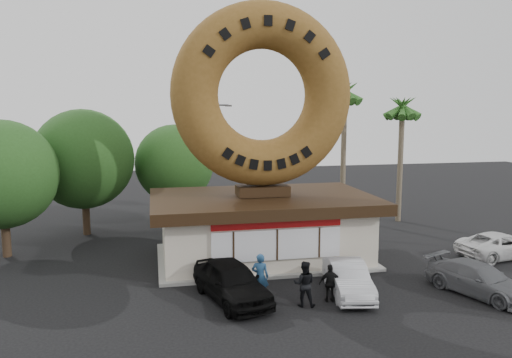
{
  "coord_description": "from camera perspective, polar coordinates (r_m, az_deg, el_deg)",
  "views": [
    {
      "loc": [
        -5.4,
        -18.36,
        7.69
      ],
      "look_at": [
        -0.75,
        4.0,
        4.43
      ],
      "focal_mm": 35.0,
      "sensor_mm": 36.0,
      "label": 1
    }
  ],
  "objects": [
    {
      "name": "person_right",
      "position": [
        20.53,
        8.48,
        -11.69
      ],
      "size": [
        0.94,
        0.48,
        1.53
      ],
      "primitive_type": "imported",
      "rotation": [
        0.0,
        0.0,
        3.02
      ],
      "color": "black",
      "rests_on": "ground"
    },
    {
      "name": "palm_near",
      "position": [
        34.84,
        10.12,
        9.17
      ],
      "size": [
        2.6,
        2.6,
        9.75
      ],
      "color": "#726651",
      "rests_on": "ground"
    },
    {
      "name": "tree_mid",
      "position": [
        33.59,
        -9.29,
        1.73
      ],
      "size": [
        5.2,
        5.2,
        6.63
      ],
      "color": "#473321",
      "rests_on": "ground"
    },
    {
      "name": "car_white",
      "position": [
        29.02,
        26.17,
        -6.79
      ],
      "size": [
        4.94,
        2.86,
        1.29
      ],
      "primitive_type": "imported",
      "rotation": [
        0.0,
        0.0,
        1.73
      ],
      "color": "silver",
      "rests_on": "ground"
    },
    {
      "name": "car_grey",
      "position": [
        23.01,
        24.1,
        -10.42
      ],
      "size": [
        3.34,
        4.85,
        1.3
      ],
      "primitive_type": "imported",
      "rotation": [
        0.0,
        0.0,
        0.37
      ],
      "color": "slate",
      "rests_on": "ground"
    },
    {
      "name": "tree_far",
      "position": [
        28.59,
        -27.07,
        0.47
      ],
      "size": [
        5.6,
        5.6,
        7.14
      ],
      "color": "#473321",
      "rests_on": "ground"
    },
    {
      "name": "giant_donut",
      "position": [
        24.96,
        0.76,
        9.57
      ],
      "size": [
        9.05,
        2.31,
        9.05
      ],
      "primitive_type": "torus",
      "rotation": [
        1.57,
        0.0,
        0.0
      ],
      "color": "brown",
      "rests_on": "donut_shop"
    },
    {
      "name": "tree_west",
      "position": [
        31.77,
        -19.12,
        2.16
      ],
      "size": [
        6.0,
        6.0,
        7.65
      ],
      "color": "#473321",
      "rests_on": "ground"
    },
    {
      "name": "person_left",
      "position": [
        20.46,
        0.48,
        -11.1
      ],
      "size": [
        0.81,
        0.66,
        1.92
      ],
      "primitive_type": "imported",
      "rotation": [
        0.0,
        0.0,
        2.81
      ],
      "color": "navy",
      "rests_on": "ground"
    },
    {
      "name": "car_black",
      "position": [
        20.44,
        -2.8,
        -11.59
      ],
      "size": [
        3.09,
        5.05,
        1.61
      ],
      "primitive_type": "imported",
      "rotation": [
        0.0,
        0.0,
        0.27
      ],
      "color": "black",
      "rests_on": "ground"
    },
    {
      "name": "person_center",
      "position": [
        19.94,
        5.53,
        -11.82
      ],
      "size": [
        1.05,
        0.93,
        1.81
      ],
      "primitive_type": "imported",
      "rotation": [
        0.0,
        0.0,
        2.82
      ],
      "color": "black",
      "rests_on": "ground"
    },
    {
      "name": "car_silver",
      "position": [
        21.43,
        10.46,
        -11.11
      ],
      "size": [
        2.08,
        4.33,
        1.37
      ],
      "primitive_type": "imported",
      "rotation": [
        0.0,
        0.0,
        -0.16
      ],
      "color": "#B3B4B9",
      "rests_on": "ground"
    },
    {
      "name": "donut_shop",
      "position": [
        25.63,
        0.74,
        -5.25
      ],
      "size": [
        11.2,
        7.2,
        3.8
      ],
      "color": "beige",
      "rests_on": "ground"
    },
    {
      "name": "street_lamp",
      "position": [
        34.69,
        -5.84,
        2.76
      ],
      "size": [
        2.11,
        0.2,
        8.0
      ],
      "color": "#59595E",
      "rests_on": "ground"
    },
    {
      "name": "palm_far",
      "position": [
        34.95,
        16.38,
        7.44
      ],
      "size": [
        2.6,
        2.6,
        8.75
      ],
      "color": "#726651",
      "rests_on": "ground"
    },
    {
      "name": "ground",
      "position": [
        20.62,
        4.44,
        -13.81
      ],
      "size": [
        90.0,
        90.0,
        0.0
      ],
      "primitive_type": "plane",
      "color": "black",
      "rests_on": "ground"
    }
  ]
}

